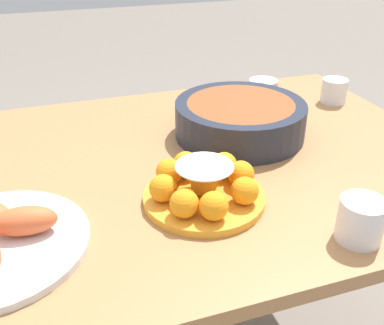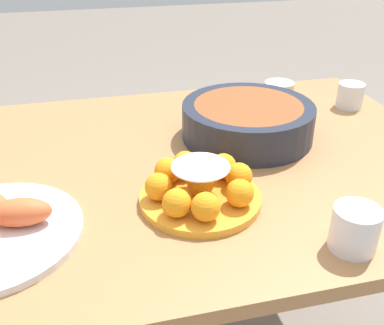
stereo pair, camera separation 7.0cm
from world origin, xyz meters
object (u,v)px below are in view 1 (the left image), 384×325
object	(u,v)px
cake_plate	(204,186)
sauce_bowl	(263,84)
cup_far	(334,91)
cup_near	(361,220)
dining_table	(182,195)
serving_bowl	(240,118)

from	to	relation	value
cake_plate	sauce_bowl	world-z (taller)	cake_plate
cake_plate	cup_far	world-z (taller)	cake_plate
cake_plate	cup_near	xyz separation A→B (m)	(0.21, -0.19, 0.00)
dining_table	cake_plate	world-z (taller)	cake_plate
cup_near	serving_bowl	bearing A→B (deg)	93.39
cup_near	cake_plate	bearing A→B (deg)	137.66
serving_bowl	sauce_bowl	world-z (taller)	serving_bowl
cup_far	sauce_bowl	bearing A→B (deg)	128.55
serving_bowl	cup_near	size ratio (longest dim) A/B	4.08
dining_table	cup_far	xyz separation A→B (m)	(0.53, 0.20, 0.13)
cup_near	cup_far	world-z (taller)	cup_near
cake_plate	cup_far	size ratio (longest dim) A/B	3.21
cake_plate	sauce_bowl	size ratio (longest dim) A/B	2.53
dining_table	cup_far	bearing A→B (deg)	20.39
dining_table	serving_bowl	size ratio (longest dim) A/B	3.95
cup_far	cup_near	bearing A→B (deg)	-120.31
cup_near	cup_far	distance (m)	0.65
cup_near	dining_table	bearing A→B (deg)	119.10
sauce_bowl	cup_near	size ratio (longest dim) A/B	1.18
sauce_bowl	serving_bowl	bearing A→B (deg)	-126.10
sauce_bowl	cup_far	xyz separation A→B (m)	(0.14, -0.18, 0.02)
cake_plate	serving_bowl	xyz separation A→B (m)	(0.19, 0.25, 0.01)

